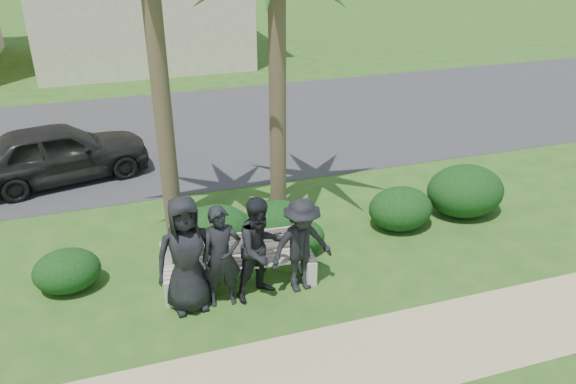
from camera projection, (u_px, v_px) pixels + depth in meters
name	position (u px, v px, depth m)	size (l,w,h in m)	color
ground	(302.00, 289.00, 9.21)	(160.00, 160.00, 0.00)	#255017
footpath	(345.00, 364.00, 7.68)	(30.00, 1.60, 0.01)	tan
asphalt_street	(211.00, 129.00, 16.03)	(160.00, 8.00, 0.01)	#2D2D30
park_bench	(239.00, 266.00, 9.13)	(2.49, 0.73, 0.86)	gray
man_a	(186.00, 255.00, 8.39)	(0.93, 0.60, 1.90)	black
man_b	(221.00, 257.00, 8.53)	(0.62, 0.40, 1.69)	black
man_c	(261.00, 248.00, 8.71)	(0.84, 0.66, 1.73)	black
man_d	(301.00, 246.00, 8.88)	(1.05, 0.60, 1.63)	black
hedge_a	(67.00, 270.00, 9.09)	(1.08, 0.89, 0.70)	black
hedge_b	(215.00, 229.00, 10.09)	(1.35, 1.11, 0.88)	black
hedge_c	(299.00, 236.00, 10.10)	(0.95, 0.79, 0.62)	black
hedge_d	(277.00, 223.00, 10.30)	(1.32, 1.09, 0.86)	black
hedge_e	(401.00, 207.00, 10.88)	(1.27, 1.05, 0.83)	black
hedge_f	(465.00, 189.00, 11.36)	(1.60, 1.32, 1.04)	black
car_a	(59.00, 153.00, 12.71)	(1.58, 3.93, 1.34)	black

